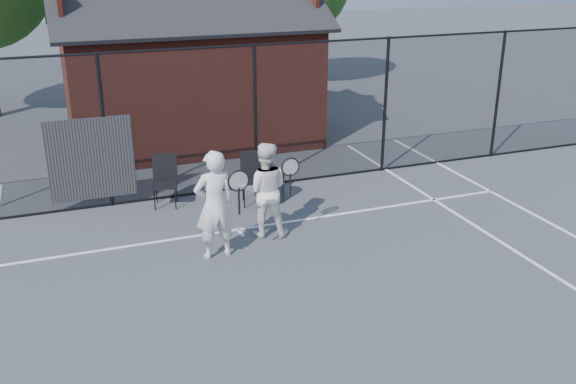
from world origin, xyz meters
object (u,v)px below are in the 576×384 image
object	(u,v)px
player_back	(265,190)
player_front	(215,205)
clubhouse	(189,79)
chair_right	(254,180)
chair_left	(165,182)
waste_bin	(273,186)

from	to	relation	value
player_back	player_front	bearing A→B (deg)	-152.90
clubhouse	player_back	bearing A→B (deg)	-90.86
chair_right	chair_left	bearing A→B (deg)	176.26
waste_bin	chair_left	bearing A→B (deg)	166.40
waste_bin	clubhouse	bearing A→B (deg)	96.57
player_back	chair_right	size ratio (longest dim) A/B	1.68
player_back	chair_left	world-z (taller)	player_back
player_back	chair_right	world-z (taller)	player_back
chair_right	player_front	bearing A→B (deg)	-109.69
waste_bin	player_front	bearing A→B (deg)	-130.45
player_back	chair_right	bearing A→B (deg)	80.39
player_front	chair_right	distance (m)	2.40
clubhouse	waste_bin	world-z (taller)	clubhouse
chair_left	player_front	bearing A→B (deg)	-66.55
clubhouse	player_front	world-z (taller)	clubhouse
chair_right	waste_bin	bearing A→B (deg)	13.09
player_back	chair_right	xyz separation A→B (m)	(0.25, 1.46, -0.35)
player_back	clubhouse	bearing A→B (deg)	89.14
chair_left	chair_right	world-z (taller)	chair_right
clubhouse	chair_left	size ratio (longest dim) A/B	6.54
chair_right	waste_bin	size ratio (longest dim) A/B	1.56
clubhouse	player_back	world-z (taller)	clubhouse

